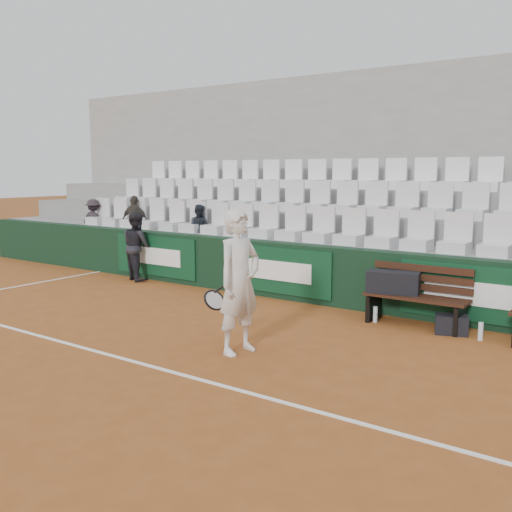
{
  "coord_description": "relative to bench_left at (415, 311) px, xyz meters",
  "views": [
    {
      "loc": [
        5.21,
        -4.54,
        2.27
      ],
      "look_at": [
        0.36,
        2.4,
        1.0
      ],
      "focal_mm": 40.0,
      "sensor_mm": 36.0,
      "label": 1
    }
  ],
  "objects": [
    {
      "name": "grandstand_rear_wall",
      "position": [
        -2.45,
        3.65,
        1.98
      ],
      "size": [
        18.0,
        0.3,
        4.4
      ],
      "primitive_type": "cube",
      "color": "#979794",
      "rests_on": "ground"
    },
    {
      "name": "seat_row_back",
      "position": [
        -2.45,
        2.85,
        1.99
      ],
      "size": [
        11.9,
        0.44,
        0.63
      ],
      "primitive_type": "cube",
      "color": "white",
      "rests_on": "grandstand_tier_back"
    },
    {
      "name": "sports_bag_left",
      "position": [
        -0.36,
        0.02,
        0.39
      ],
      "size": [
        0.82,
        0.48,
        0.33
      ],
      "primitive_type": "cube",
      "rotation": [
        0.0,
        0.0,
        0.21
      ],
      "color": "black",
      "rests_on": "bench_left"
    },
    {
      "name": "grandstand_tier_back",
      "position": [
        -2.45,
        3.02,
        0.72
      ],
      "size": [
        18.0,
        0.95,
        1.9
      ],
      "primitive_type": "cube",
      "color": "gray",
      "rests_on": "ground"
    },
    {
      "name": "spectator_a",
      "position": [
        -8.37,
        1.0,
        1.3
      ],
      "size": [
        0.73,
        0.5,
        1.04
      ],
      "primitive_type": "imported",
      "rotation": [
        0.0,
        0.0,
        3.31
      ],
      "color": "#271F25",
      "rests_on": "grandstand_tier_front"
    },
    {
      "name": "tennis_player",
      "position": [
        -1.39,
        -2.47,
        0.68
      ],
      "size": [
        0.75,
        0.71,
        1.81
      ],
      "color": "silver",
      "rests_on": "ground"
    },
    {
      "name": "water_bottle_far",
      "position": [
        0.98,
        -0.2,
        -0.1
      ],
      "size": [
        0.07,
        0.07,
        0.24
      ],
      "primitive_type": "cylinder",
      "color": "silver",
      "rests_on": "ground"
    },
    {
      "name": "sports_bag_ground",
      "position": [
        0.56,
        -0.12,
        -0.09
      ],
      "size": [
        0.5,
        0.39,
        0.27
      ],
      "primitive_type": "cube",
      "rotation": [
        0.0,
        0.0,
        0.33
      ],
      "color": "black",
      "rests_on": "ground"
    },
    {
      "name": "grandstand_tier_mid",
      "position": [
        -2.45,
        2.07,
        0.5
      ],
      "size": [
        18.0,
        0.95,
        1.45
      ],
      "primitive_type": "cube",
      "color": "gray",
      "rests_on": "ground"
    },
    {
      "name": "bench_left",
      "position": [
        0.0,
        0.0,
        0.0
      ],
      "size": [
        1.5,
        0.56,
        0.45
      ],
      "primitive_type": "cube",
      "color": "#361B10",
      "rests_on": "ground"
    },
    {
      "name": "seat_row_mid",
      "position": [
        -2.45,
        1.9,
        1.54
      ],
      "size": [
        11.9,
        0.44,
        0.63
      ],
      "primitive_type": "cube",
      "color": "silver",
      "rests_on": "grandstand_tier_mid"
    },
    {
      "name": "back_barrier",
      "position": [
        -2.38,
        0.49,
        0.28
      ],
      "size": [
        18.0,
        0.34,
        1.0
      ],
      "color": "black",
      "rests_on": "ground"
    },
    {
      "name": "spectator_c",
      "position": [
        -5.02,
        1.0,
        1.29
      ],
      "size": [
        0.58,
        0.5,
        1.03
      ],
      "primitive_type": "imported",
      "rotation": [
        0.0,
        0.0,
        3.4
      ],
      "color": "#1D232C",
      "rests_on": "grandstand_tier_front"
    },
    {
      "name": "ball_kid",
      "position": [
        -6.02,
        0.18,
        0.49
      ],
      "size": [
        0.84,
        0.75,
        1.43
      ],
      "primitive_type": "imported",
      "rotation": [
        0.0,
        0.0,
        2.78
      ],
      "color": "black",
      "rests_on": "ground"
    },
    {
      "name": "court_baseline",
      "position": [
        -2.45,
        -3.5,
        -0.22
      ],
      "size": [
        18.0,
        0.06,
        0.01
      ],
      "primitive_type": "cube",
      "color": "white",
      "rests_on": "ground"
    },
    {
      "name": "grandstand_tier_front",
      "position": [
        -2.45,
        1.12,
        0.28
      ],
      "size": [
        18.0,
        0.95,
        1.0
      ],
      "primitive_type": "cube",
      "color": "gray",
      "rests_on": "ground"
    },
    {
      "name": "water_bottle_near",
      "position": [
        -0.56,
        -0.14,
        -0.1
      ],
      "size": [
        0.07,
        0.07,
        0.24
      ],
      "primitive_type": "cylinder",
      "color": "silver",
      "rests_on": "ground"
    },
    {
      "name": "ground",
      "position": [
        -2.45,
        -3.5,
        -0.23
      ],
      "size": [
        80.0,
        80.0,
        0.0
      ],
      "primitive_type": "plane",
      "color": "brown",
      "rests_on": "ground"
    },
    {
      "name": "seat_row_front",
      "position": [
        -2.45,
        0.95,
        1.09
      ],
      "size": [
        11.9,
        0.44,
        0.63
      ],
      "primitive_type": "cube",
      "color": "silver",
      "rests_on": "grandstand_tier_front"
    },
    {
      "name": "spectator_b",
      "position": [
        -6.94,
        1.0,
        1.36
      ],
      "size": [
        0.73,
        0.46,
        1.16
      ],
      "primitive_type": "imported",
      "rotation": [
        0.0,
        0.0,
        3.41
      ],
      "color": "#36312B",
      "rests_on": "grandstand_tier_front"
    }
  ]
}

